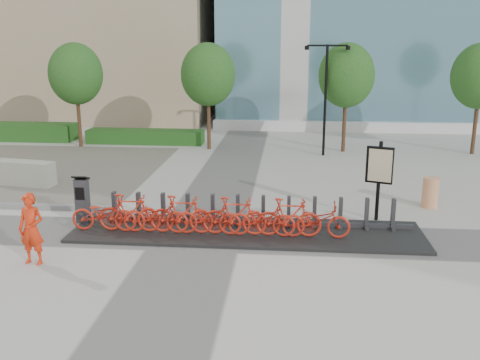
# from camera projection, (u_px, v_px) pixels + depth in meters

# --- Properties ---
(ground) EXTENTS (120.00, 120.00, 0.00)m
(ground) POSITION_uv_depth(u_px,v_px,m) (198.00, 235.00, 14.57)
(ground) COLOR beige
(hedge_b) EXTENTS (6.00, 1.20, 0.70)m
(hedge_b) POSITION_uv_depth(u_px,v_px,m) (146.00, 137.00, 27.64)
(hedge_b) COLOR #20471D
(hedge_b) RESTS_ON ground
(tree_0) EXTENTS (2.60, 2.60, 5.10)m
(tree_0) POSITION_uv_depth(u_px,v_px,m) (76.00, 74.00, 25.94)
(tree_0) COLOR #4C2B18
(tree_0) RESTS_ON ground
(tree_1) EXTENTS (2.60, 2.60, 5.10)m
(tree_1) POSITION_uv_depth(u_px,v_px,m) (208.00, 75.00, 25.36)
(tree_1) COLOR #4C2B18
(tree_1) RESTS_ON ground
(tree_2) EXTENTS (2.60, 2.60, 5.10)m
(tree_2) POSITION_uv_depth(u_px,v_px,m) (347.00, 76.00, 24.78)
(tree_2) COLOR #4C2B18
(tree_2) RESTS_ON ground
(tree_3) EXTENTS (2.60, 2.60, 5.10)m
(tree_3) POSITION_uv_depth(u_px,v_px,m) (480.00, 76.00, 24.24)
(tree_3) COLOR #4C2B18
(tree_3) RESTS_ON ground
(streetlamp) EXTENTS (2.00, 0.20, 5.00)m
(streetlamp) POSITION_uv_depth(u_px,v_px,m) (326.00, 87.00, 24.02)
(streetlamp) COLOR black
(streetlamp) RESTS_ON ground
(dock_pad) EXTENTS (9.60, 2.40, 0.08)m
(dock_pad) POSITION_uv_depth(u_px,v_px,m) (247.00, 232.00, 14.73)
(dock_pad) COLOR black
(dock_pad) RESTS_ON ground
(dock_rail_posts) EXTENTS (8.02, 0.50, 0.85)m
(dock_rail_posts) POSITION_uv_depth(u_px,v_px,m) (250.00, 211.00, 15.06)
(dock_rail_posts) COLOR #2F2F33
(dock_rail_posts) RESTS_ON dock_pad
(bike_0) EXTENTS (1.81, 0.63, 0.95)m
(bike_0) POSITION_uv_depth(u_px,v_px,m) (104.00, 214.00, 14.61)
(bike_0) COLOR red
(bike_0) RESTS_ON dock_pad
(bike_1) EXTENTS (1.75, 0.50, 1.05)m
(bike_1) POSITION_uv_depth(u_px,v_px,m) (130.00, 213.00, 14.53)
(bike_1) COLOR red
(bike_1) RESTS_ON dock_pad
(bike_2) EXTENTS (1.81, 0.63, 0.95)m
(bike_2) POSITION_uv_depth(u_px,v_px,m) (156.00, 215.00, 14.48)
(bike_2) COLOR red
(bike_2) RESTS_ON dock_pad
(bike_3) EXTENTS (1.75, 0.50, 1.05)m
(bike_3) POSITION_uv_depth(u_px,v_px,m) (182.00, 214.00, 14.40)
(bike_3) COLOR red
(bike_3) RESTS_ON dock_pad
(bike_4) EXTENTS (1.81, 0.63, 0.95)m
(bike_4) POSITION_uv_depth(u_px,v_px,m) (208.00, 217.00, 14.35)
(bike_4) COLOR red
(bike_4) RESTS_ON dock_pad
(bike_5) EXTENTS (1.75, 0.50, 1.05)m
(bike_5) POSITION_uv_depth(u_px,v_px,m) (235.00, 216.00, 14.28)
(bike_5) COLOR red
(bike_5) RESTS_ON dock_pad
(bike_6) EXTENTS (1.81, 0.63, 0.95)m
(bike_6) POSITION_uv_depth(u_px,v_px,m) (262.00, 219.00, 14.22)
(bike_6) COLOR red
(bike_6) RESTS_ON dock_pad
(bike_7) EXTENTS (1.75, 0.50, 1.05)m
(bike_7) POSITION_uv_depth(u_px,v_px,m) (289.00, 218.00, 14.15)
(bike_7) COLOR red
(bike_7) RESTS_ON dock_pad
(bike_8) EXTENTS (1.81, 0.63, 0.95)m
(bike_8) POSITION_uv_depth(u_px,v_px,m) (316.00, 220.00, 14.10)
(bike_8) COLOR red
(bike_8) RESTS_ON dock_pad
(kiosk) EXTENTS (0.44, 0.37, 1.39)m
(kiosk) POSITION_uv_depth(u_px,v_px,m) (82.00, 199.00, 15.27)
(kiosk) COLOR #2F2F33
(kiosk) RESTS_ON dock_pad
(worker_red) EXTENTS (0.67, 0.47, 1.73)m
(worker_red) POSITION_uv_depth(u_px,v_px,m) (31.00, 229.00, 12.54)
(worker_red) COLOR red
(worker_red) RESTS_ON ground
(construction_barrel) EXTENTS (0.51, 0.51, 0.97)m
(construction_barrel) POSITION_uv_depth(u_px,v_px,m) (430.00, 192.00, 16.95)
(construction_barrel) COLOR #DE6000
(construction_barrel) RESTS_ON ground
(jersey_barrier) EXTENTS (2.39, 1.01, 0.90)m
(jersey_barrier) POSITION_uv_depth(u_px,v_px,m) (24.00, 173.00, 19.56)
(jersey_barrier) COLOR gray
(jersey_barrier) RESTS_ON ground
(map_sign) EXTENTS (0.76, 0.37, 2.37)m
(map_sign) POSITION_uv_depth(u_px,v_px,m) (379.00, 169.00, 15.45)
(map_sign) COLOR black
(map_sign) RESTS_ON ground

